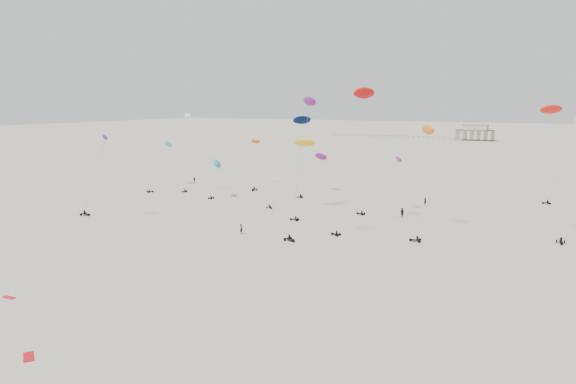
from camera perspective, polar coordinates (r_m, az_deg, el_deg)
The scene contains 22 objects.
ground_plane at distance 208.33m, azimuth 14.44°, elevation 2.48°, with size 900.00×900.00×0.00m, color beige.
pavilion_main at distance 356.72m, azimuth 18.48°, elevation 5.67°, with size 21.00×13.00×9.80m.
pier_fence at distance 368.80m, azimuth 10.43°, elevation 5.55°, with size 80.20×0.20×1.50m.
rig_0 at distance 107.18m, azimuth 25.40°, elevation 4.34°, with size 6.52×11.11×23.14m.
rig_1 at distance 147.50m, azimuth -10.24°, elevation 4.90°, with size 3.41×3.54×20.39m.
rig_2 at distance 121.47m, azimuth 9.88°, elevation 1.42°, with size 7.33×12.13×14.47m.
rig_3 at distance 153.78m, azimuth -3.41°, elevation 2.65°, with size 8.73×13.68×17.38m.
rig_4 at distance 159.18m, azimuth -12.36°, elevation 4.00°, with size 7.95×16.60×17.46m.
rig_5 at distance 95.24m, azimuth 1.48°, elevation 4.18°, with size 4.48×8.14×24.37m.
rig_6 at distance 145.83m, azimuth 3.04°, elevation 3.01°, with size 5.47×15.93×14.65m.
rig_7 at distance 120.90m, azimuth 1.28°, elevation 5.35°, with size 8.52×17.14×23.41m.
rig_8 at distance 120.83m, azimuth -19.11°, elevation 1.23°, with size 8.15×3.42×17.06m.
rig_9 at distance 103.49m, azimuth 13.72°, elevation 3.19°, with size 4.67×14.91×20.73m.
rig_11 at distance 123.09m, azimuth 1.22°, elevation 4.13°, with size 9.72×7.07×16.02m.
rig_12 at distance 138.28m, azimuth -7.25°, elevation 2.63°, with size 5.39×7.01×9.72m.
rig_13 at distance 108.56m, azimuth 7.38°, elevation 8.17°, with size 4.05×17.98×27.62m.
spectator_0 at distance 100.75m, azimuth -4.76°, elevation -4.25°, with size 0.78×0.53×2.14m, color black.
spectator_1 at distance 116.69m, azimuth 11.50°, elevation -2.54°, with size 1.12×0.65×2.29m, color black.
spectator_2 at distance 164.28m, azimuth -9.50°, elevation 0.90°, with size 1.26×0.68×2.13m, color black.
spectator_3 at distance 131.85m, azimuth 13.74°, elevation -1.28°, with size 0.75×0.51×2.06m, color black.
grounded_kite_a at distance 59.22m, azimuth -24.86°, elevation -14.98°, with size 2.20×0.90×0.08m, color red.
grounded_kite_b at distance 76.58m, azimuth -26.49°, elevation -9.59°, with size 1.80×0.70×0.07m, color red.
Camera 1 is at (46.86, -1.63, 23.43)m, focal length 35.00 mm.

